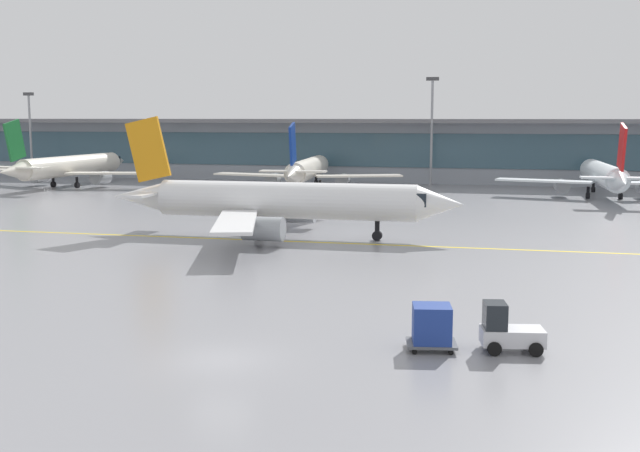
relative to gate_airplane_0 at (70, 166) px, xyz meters
The scene contains 11 objects.
ground_plane 85.71m from the gate_airplane_0, 54.13° to the right, with size 400.00×400.00×0.00m, color gray.
taxiway_centreline_stripe 58.84m from the gate_airplane_0, 42.30° to the right, with size 110.00×0.36×0.01m, color yellow.
terminal_concourse 54.37m from the gate_airplane_0, 22.53° to the left, with size 187.27×11.00×9.60m.
gate_airplane_0 is the anchor object (origin of this frame).
gate_airplane_1 34.38m from the gate_airplane_0, ahead, with size 25.88×27.97×9.26m.
gate_airplane_2 72.17m from the gate_airplane_0, ahead, with size 25.99×27.98×9.27m.
taxiing_regional_jet 57.16m from the gate_airplane_0, 41.08° to the right, with size 29.91×27.87×9.93m.
baggage_tug 89.74m from the gate_airplane_0, 46.76° to the right, with size 2.81×2.02×2.10m.
cargo_dolly_lead 88.07m from the gate_airplane_0, 48.49° to the right, with size 2.36×1.96×1.94m.
apron_light_mast_0 19.74m from the gate_airplane_0, 139.95° to the left, with size 1.80×0.36×13.81m.
apron_light_mast_1 52.05m from the gate_airplane_0, 15.80° to the left, with size 1.80×0.36×15.52m.
Camera 1 is at (11.35, -28.52, 9.81)m, focal length 43.31 mm.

